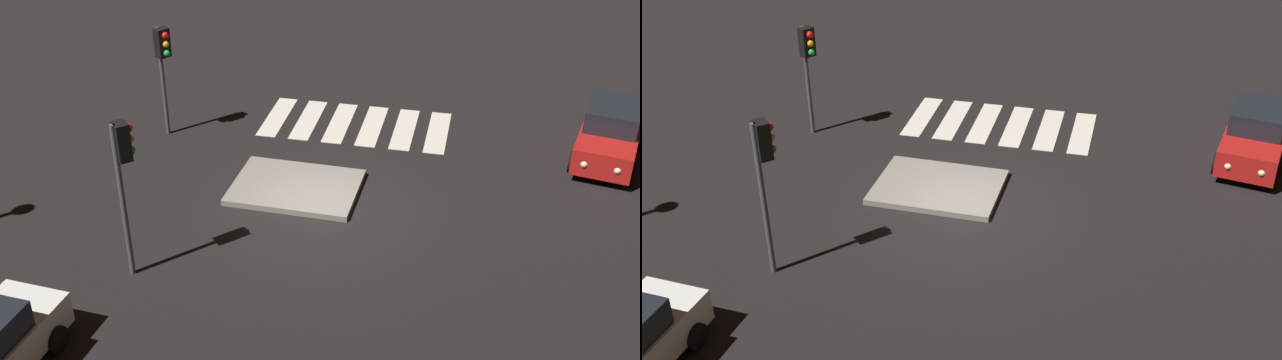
% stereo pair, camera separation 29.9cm
% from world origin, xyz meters
% --- Properties ---
extents(ground_plane, '(80.00, 80.00, 0.00)m').
position_xyz_m(ground_plane, '(0.00, 0.00, 0.00)').
color(ground_plane, black).
extents(traffic_island, '(3.84, 2.92, 0.18)m').
position_xyz_m(traffic_island, '(0.97, -0.95, 0.09)').
color(traffic_island, gray).
rests_on(traffic_island, ground).
extents(car_red, '(2.57, 4.39, 1.82)m').
position_xyz_m(car_red, '(-8.38, -5.13, 0.89)').
color(car_red, red).
rests_on(car_red, ground).
extents(traffic_light_east, '(0.53, 0.54, 3.81)m').
position_xyz_m(traffic_light_east, '(6.08, -3.63, 2.89)').
color(traffic_light_east, '#47474C').
rests_on(traffic_light_east, ground).
extents(traffic_light_north, '(0.54, 0.54, 4.24)m').
position_xyz_m(traffic_light_north, '(3.93, 3.94, 3.22)').
color(traffic_light_north, '#47474C').
rests_on(traffic_light_north, ground).
extents(crosswalk_near, '(6.45, 3.20, 0.02)m').
position_xyz_m(crosswalk_near, '(-0.00, -5.79, 0.01)').
color(crosswalk_near, silver).
rests_on(crosswalk_near, ground).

